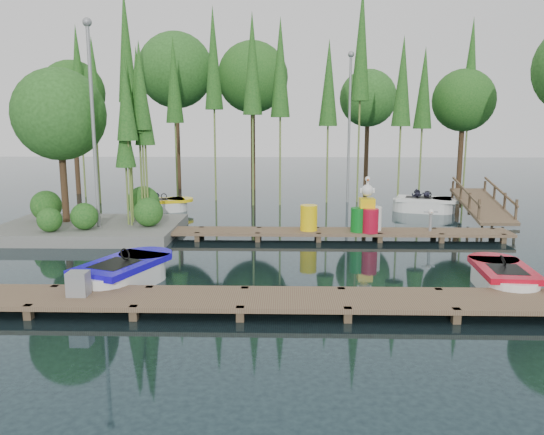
{
  "coord_description": "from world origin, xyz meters",
  "views": [
    {
      "loc": [
        0.89,
        -15.21,
        3.95
      ],
      "look_at": [
        0.5,
        0.5,
        1.1
      ],
      "focal_mm": 35.0,
      "sensor_mm": 36.0,
      "label": 1
    }
  ],
  "objects_px": {
    "boat_yellow_far": "(162,205)",
    "drum_cluster": "(367,216)",
    "utility_cabinet": "(78,284)",
    "boat_blue": "(123,274)",
    "boat_red": "(503,279)",
    "yellow_barrel": "(309,218)",
    "island": "(80,144)"
  },
  "relations": [
    {
      "from": "island",
      "to": "boat_red",
      "type": "height_order",
      "value": "island"
    },
    {
      "from": "boat_yellow_far",
      "to": "drum_cluster",
      "type": "height_order",
      "value": "drum_cluster"
    },
    {
      "from": "boat_yellow_far",
      "to": "utility_cabinet",
      "type": "relative_size",
      "value": 5.5
    },
    {
      "from": "yellow_barrel",
      "to": "drum_cluster",
      "type": "xyz_separation_m",
      "value": [
        1.96,
        -0.15,
        0.11
      ]
    },
    {
      "from": "boat_red",
      "to": "drum_cluster",
      "type": "distance_m",
      "value": 5.82
    },
    {
      "from": "boat_yellow_far",
      "to": "drum_cluster",
      "type": "distance_m",
      "value": 10.01
    },
    {
      "from": "boat_blue",
      "to": "boat_red",
      "type": "xyz_separation_m",
      "value": [
        9.13,
        -0.01,
        -0.03
      ]
    },
    {
      "from": "boat_yellow_far",
      "to": "yellow_barrel",
      "type": "height_order",
      "value": "boat_yellow_far"
    },
    {
      "from": "island",
      "to": "yellow_barrel",
      "type": "distance_m",
      "value": 8.4
    },
    {
      "from": "boat_red",
      "to": "boat_yellow_far",
      "type": "distance_m",
      "value": 15.26
    },
    {
      "from": "boat_red",
      "to": "utility_cabinet",
      "type": "relative_size",
      "value": 5.29
    },
    {
      "from": "yellow_barrel",
      "to": "drum_cluster",
      "type": "relative_size",
      "value": 0.47
    },
    {
      "from": "boat_red",
      "to": "utility_cabinet",
      "type": "bearing_deg",
      "value": -165.65
    },
    {
      "from": "boat_yellow_far",
      "to": "yellow_barrel",
      "type": "distance_m",
      "value": 8.36
    },
    {
      "from": "utility_cabinet",
      "to": "boat_blue",
      "type": "bearing_deg",
      "value": 73.85
    },
    {
      "from": "drum_cluster",
      "to": "utility_cabinet",
      "type": "bearing_deg",
      "value": -136.26
    },
    {
      "from": "boat_red",
      "to": "drum_cluster",
      "type": "bearing_deg",
      "value": 119.82
    },
    {
      "from": "boat_yellow_far",
      "to": "yellow_barrel",
      "type": "xyz_separation_m",
      "value": [
        6.3,
        -5.48,
        0.46
      ]
    },
    {
      "from": "island",
      "to": "utility_cabinet",
      "type": "xyz_separation_m",
      "value": [
        2.8,
        -7.79,
        -2.62
      ]
    },
    {
      "from": "yellow_barrel",
      "to": "drum_cluster",
      "type": "height_order",
      "value": "drum_cluster"
    },
    {
      "from": "boat_blue",
      "to": "boat_red",
      "type": "relative_size",
      "value": 1.19
    },
    {
      "from": "utility_cabinet",
      "to": "yellow_barrel",
      "type": "xyz_separation_m",
      "value": [
        5.2,
        7.0,
        0.17
      ]
    },
    {
      "from": "island",
      "to": "yellow_barrel",
      "type": "relative_size",
      "value": 7.79
    },
    {
      "from": "boat_yellow_far",
      "to": "boat_red",
      "type": "bearing_deg",
      "value": -45.29
    },
    {
      "from": "boat_red",
      "to": "boat_yellow_far",
      "type": "height_order",
      "value": "boat_yellow_far"
    },
    {
      "from": "boat_red",
      "to": "boat_yellow_far",
      "type": "relative_size",
      "value": 0.96
    },
    {
      "from": "boat_red",
      "to": "utility_cabinet",
      "type": "xyz_separation_m",
      "value": [
        -9.6,
        -1.6,
        0.3
      ]
    },
    {
      "from": "utility_cabinet",
      "to": "yellow_barrel",
      "type": "bearing_deg",
      "value": 53.4
    },
    {
      "from": "island",
      "to": "boat_blue",
      "type": "distance_m",
      "value": 7.57
    },
    {
      "from": "island",
      "to": "boat_blue",
      "type": "xyz_separation_m",
      "value": [
        3.27,
        -6.18,
        -2.89
      ]
    },
    {
      "from": "boat_blue",
      "to": "boat_yellow_far",
      "type": "relative_size",
      "value": 1.14
    },
    {
      "from": "drum_cluster",
      "to": "boat_blue",
      "type": "bearing_deg",
      "value": -141.94
    }
  ]
}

